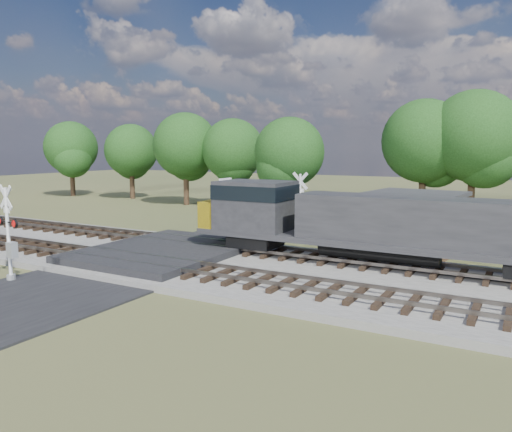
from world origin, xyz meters
The scene contains 10 objects.
ground centered at (0.00, 0.00, 0.00)m, with size 160.00×160.00×0.00m, color #434B28.
ballast_bed centered at (10.00, 0.50, 0.15)m, with size 140.00×10.00×0.30m, color gray.
road centered at (0.00, 0.00, 0.04)m, with size 7.00×60.00×0.08m, color black.
crossing_panel centered at (0.00, 0.50, 0.32)m, with size 7.00×9.00×0.62m, color #262628.
track_near centered at (3.12, -2.00, 0.41)m, with size 140.00×2.60×0.33m.
track_far centered at (3.12, 3.00, 0.41)m, with size 140.00×2.60×0.33m.
crossing_signal_near centered at (-2.92, -6.19, 1.74)m, with size 1.67×0.42×4.18m.
crossing_signal_far centered at (3.96, 8.35, 1.78)m, with size 1.72×0.40×4.27m.
equipment_shed centered at (10.75, 8.62, 1.67)m, with size 5.40×5.40×3.30m.
treeline centered at (9.26, 21.21, 5.97)m, with size 83.03×11.24×10.16m.
Camera 1 is at (16.41, -19.28, 5.71)m, focal length 35.00 mm.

